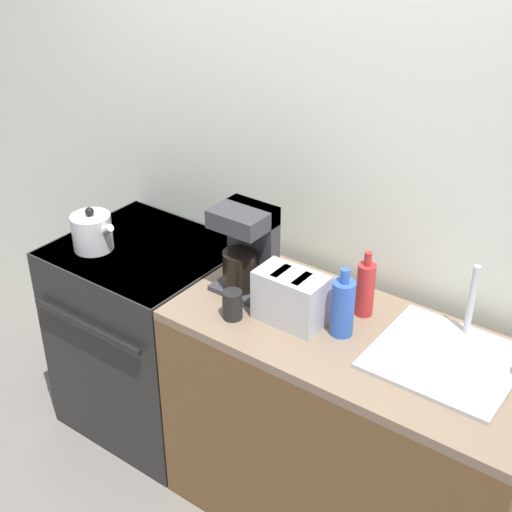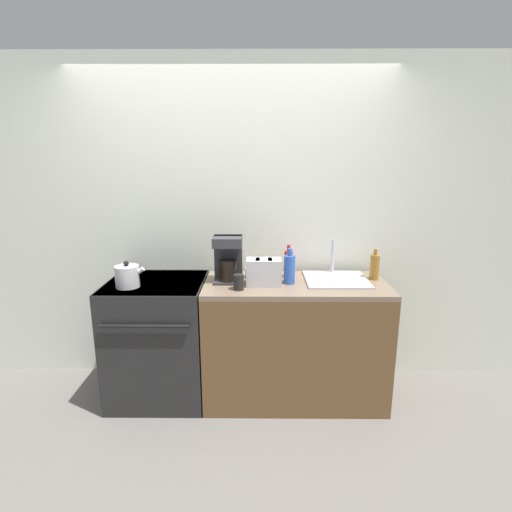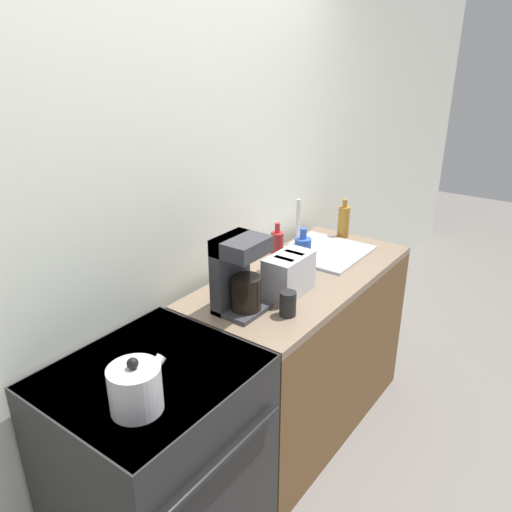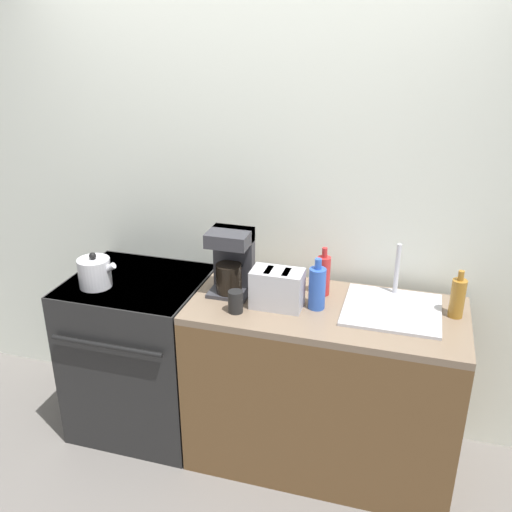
% 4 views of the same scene
% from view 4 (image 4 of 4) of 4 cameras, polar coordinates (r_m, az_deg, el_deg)
% --- Properties ---
extents(ground_plane, '(12.00, 12.00, 0.00)m').
position_cam_4_polar(ground_plane, '(3.23, -3.87, -21.19)').
color(ground_plane, slate).
extents(wall_back, '(8.00, 0.05, 2.60)m').
position_cam_4_polar(wall_back, '(3.13, -0.08, 5.35)').
color(wall_back, silver).
rests_on(wall_back, ground_plane).
extents(stove, '(0.72, 0.69, 0.93)m').
position_cam_4_polar(stove, '(3.36, -11.33, -9.35)').
color(stove, black).
rests_on(stove, ground_plane).
extents(counter_block, '(1.35, 0.62, 0.93)m').
position_cam_4_polar(counter_block, '(3.07, 6.66, -12.77)').
color(counter_block, brown).
rests_on(counter_block, ground_plane).
extents(kettle, '(0.21, 0.17, 0.19)m').
position_cam_4_polar(kettle, '(3.09, -15.81, -1.60)').
color(kettle, silver).
rests_on(kettle, stove).
extents(toaster, '(0.25, 0.14, 0.19)m').
position_cam_4_polar(toaster, '(2.77, 2.13, -3.28)').
color(toaster, '#BCBCC1').
rests_on(toaster, counter_block).
extents(coffee_maker, '(0.21, 0.19, 0.34)m').
position_cam_4_polar(coffee_maker, '(2.88, -2.48, -0.44)').
color(coffee_maker, '#333338').
rests_on(coffee_maker, counter_block).
extents(sink_tray, '(0.46, 0.44, 0.28)m').
position_cam_4_polar(sink_tray, '(2.85, 13.46, -5.03)').
color(sink_tray, '#B7B7BC').
rests_on(sink_tray, counter_block).
extents(bottle_red, '(0.07, 0.07, 0.26)m').
position_cam_4_polar(bottle_red, '(2.90, 6.77, -1.90)').
color(bottle_red, '#B72828').
rests_on(bottle_red, counter_block).
extents(bottle_amber, '(0.07, 0.07, 0.24)m').
position_cam_4_polar(bottle_amber, '(2.84, 19.51, -3.94)').
color(bottle_amber, '#9E6B23').
rests_on(bottle_amber, counter_block).
extents(bottle_blue, '(0.08, 0.08, 0.26)m').
position_cam_4_polar(bottle_blue, '(2.77, 6.14, -3.16)').
color(bottle_blue, '#2D56B7').
rests_on(bottle_blue, counter_block).
extents(cup_black, '(0.07, 0.07, 0.11)m').
position_cam_4_polar(cup_black, '(2.74, -2.06, -4.58)').
color(cup_black, black).
rests_on(cup_black, counter_block).
extents(cup_white, '(0.10, 0.10, 0.08)m').
position_cam_4_polar(cup_white, '(2.97, 1.28, -2.59)').
color(cup_white, white).
rests_on(cup_white, counter_block).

